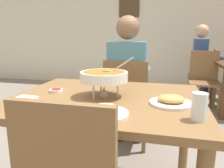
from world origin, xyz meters
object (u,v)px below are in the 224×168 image
rice_plate (104,111)px  sauce_dish (56,90)px  diner_main (128,75)px  chair_bg_left (208,73)px  dining_table_main (107,112)px  patron_bg_left (202,58)px  drink_glass (199,108)px  chair_bg_right (204,77)px  curry_bowl (104,77)px  chair_diner_main (127,99)px  appetizer_plate (171,101)px

rice_plate → sauce_dish: size_ratio=2.67×
diner_main → chair_bg_left: size_ratio=1.46×
dining_table_main → patron_bg_left: patron_bg_left is taller
drink_glass → chair_bg_right: chair_bg_right is taller
rice_plate → curry_bowl: bearing=105.8°
sauce_dish → patron_bg_left: bearing=63.8°
curry_bowl → sauce_dish: size_ratio=3.69×
curry_bowl → patron_bg_left: size_ratio=0.25×
chair_diner_main → appetizer_plate: 0.97m
chair_bg_left → patron_bg_left: patron_bg_left is taller
rice_plate → drink_glass: size_ratio=1.85×
chair_diner_main → chair_bg_left: 2.17m
dining_table_main → curry_bowl: bearing=164.6°
curry_bowl → patron_bg_left: 2.90m
sauce_dish → chair_bg_left: 3.01m
dining_table_main → chair_bg_right: size_ratio=1.33×
diner_main → rice_plate: (0.08, -1.13, 0.02)m
dining_table_main → patron_bg_left: (0.96, 2.73, 0.11)m
chair_diner_main → rice_plate: 1.13m
dining_table_main → rice_plate: size_ratio=4.98×
chair_diner_main → curry_bowl: 0.85m
appetizer_plate → patron_bg_left: bearing=78.6°
curry_bowl → chair_bg_left: (1.08, 2.66, -0.36)m
rice_plate → diner_main: bearing=94.0°
dining_table_main → chair_bg_right: 2.41m
diner_main → sauce_dish: size_ratio=14.56×
drink_glass → chair_bg_right: size_ratio=0.14×
curry_bowl → appetizer_plate: 0.43m
curry_bowl → patron_bg_left: (0.98, 2.73, -0.13)m
rice_plate → sauce_dish: rice_plate is taller
diner_main → chair_bg_right: 1.71m
sauce_dish → drink_glass: bearing=-19.6°
rice_plate → appetizer_plate: 0.41m
sauce_dish → patron_bg_left: patron_bg_left is taller
patron_bg_left → chair_bg_right: bearing=-92.9°
appetizer_plate → chair_bg_left: (0.66, 2.74, -0.26)m
rice_plate → chair_bg_left: (0.98, 2.99, -0.26)m
appetizer_plate → rice_plate: bearing=-141.2°
curry_bowl → drink_glass: size_ratio=2.56×
rice_plate → chair_bg_left: size_ratio=0.27×
diner_main → patron_bg_left: (0.96, 1.93, 0.00)m
chair_diner_main → drink_glass: chair_diner_main is taller
chair_diner_main → diner_main: (0.00, 0.03, 0.24)m
rice_plate → chair_bg_left: 3.16m
curry_bowl → rice_plate: size_ratio=1.39×
drink_glass → patron_bg_left: (0.45, 3.02, -0.06)m
dining_table_main → chair_bg_left: (1.06, 2.66, -0.13)m
chair_bg_right → patron_bg_left: (0.03, 0.52, 0.24)m
sauce_dish → rice_plate: bearing=-38.5°
chair_diner_main → appetizer_plate: size_ratio=3.75×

